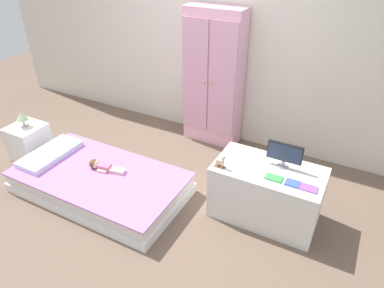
% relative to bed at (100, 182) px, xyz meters
% --- Properties ---
extents(ground_plane, '(10.00, 10.00, 0.02)m').
position_rel_bed_xyz_m(ground_plane, '(0.41, 0.10, -0.12)').
color(ground_plane, brown).
extents(back_wall, '(6.40, 0.05, 2.70)m').
position_rel_bed_xyz_m(back_wall, '(0.41, 1.68, 1.24)').
color(back_wall, silver).
rests_on(back_wall, ground_plane).
extents(bed, '(1.72, 0.93, 0.23)m').
position_rel_bed_xyz_m(bed, '(0.00, 0.00, 0.00)').
color(bed, white).
rests_on(bed, ground_plane).
extents(pillow, '(0.32, 0.67, 0.06)m').
position_rel_bed_xyz_m(pillow, '(-0.66, -0.00, 0.14)').
color(pillow, silver).
rests_on(pillow, bed).
extents(doll, '(0.39, 0.15, 0.10)m').
position_rel_bed_xyz_m(doll, '(-0.03, 0.07, 0.15)').
color(doll, '#D6668E').
rests_on(doll, bed).
extents(nightstand, '(0.37, 0.37, 0.40)m').
position_rel_bed_xyz_m(nightstand, '(-1.15, 0.12, 0.09)').
color(nightstand, white).
rests_on(nightstand, ground_plane).
extents(table_lamp, '(0.13, 0.13, 0.18)m').
position_rel_bed_xyz_m(table_lamp, '(-1.15, 0.12, 0.41)').
color(table_lamp, '#B7B2AD').
rests_on(table_lamp, nightstand).
extents(wardrobe, '(0.68, 0.32, 1.62)m').
position_rel_bed_xyz_m(wardrobe, '(0.55, 1.49, 0.70)').
color(wardrobe, '#EFADCC').
rests_on(wardrobe, ground_plane).
extents(tv_stand, '(0.95, 0.52, 0.54)m').
position_rel_bed_xyz_m(tv_stand, '(1.58, 0.45, 0.15)').
color(tv_stand, silver).
rests_on(tv_stand, ground_plane).
extents(tv_monitor, '(0.31, 0.10, 0.23)m').
position_rel_bed_xyz_m(tv_monitor, '(1.67, 0.54, 0.56)').
color(tv_monitor, '#99999E').
rests_on(tv_monitor, tv_stand).
extents(rocking_horse_toy, '(0.10, 0.04, 0.12)m').
position_rel_bed_xyz_m(rocking_horse_toy, '(1.20, 0.27, 0.48)').
color(rocking_horse_toy, '#8E6642').
rests_on(rocking_horse_toy, tv_stand).
extents(book_green, '(0.14, 0.09, 0.01)m').
position_rel_bed_xyz_m(book_green, '(1.65, 0.33, 0.43)').
color(book_green, '#429E51').
rests_on(book_green, tv_stand).
extents(book_blue, '(0.11, 0.09, 0.02)m').
position_rel_bed_xyz_m(book_blue, '(1.81, 0.33, 0.43)').
color(book_blue, blue).
rests_on(book_blue, tv_stand).
extents(book_purple, '(0.15, 0.09, 0.01)m').
position_rel_bed_xyz_m(book_purple, '(1.93, 0.33, 0.43)').
color(book_purple, '#8E51B2').
rests_on(book_purple, tv_stand).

